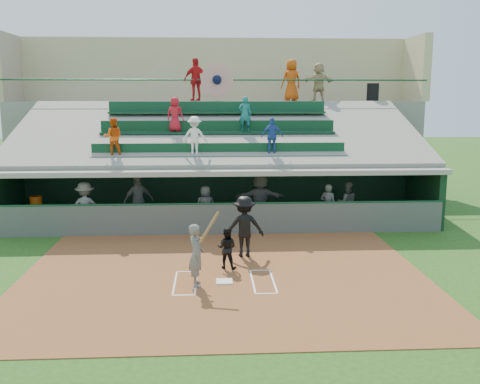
{
  "coord_description": "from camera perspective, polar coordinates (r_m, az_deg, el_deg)",
  "views": [
    {
      "loc": [
        -0.33,
        -13.44,
        4.84
      ],
      "look_at": [
        0.61,
        3.5,
        1.8
      ],
      "focal_mm": 40.0,
      "sensor_mm": 36.0,
      "label": 1
    }
  ],
  "objects": [
    {
      "name": "home_plate",
      "position": [
        14.28,
        -1.69,
        -9.51
      ],
      "size": [
        0.43,
        0.43,
        0.03
      ],
      "primitive_type": "cube",
      "color": "silver",
      "rests_on": "dirt_slab"
    },
    {
      "name": "dugout_player_d",
      "position": [
        20.11,
        2.18,
        -0.75
      ],
      "size": [
        1.86,
        0.62,
        1.99
      ],
      "primitive_type": "imported",
      "rotation": [
        0.0,
        0.0,
        3.13
      ],
      "color": "#52544F",
      "rests_on": "dugout_floor"
    },
    {
      "name": "batters_box_chalk",
      "position": [
        14.29,
        -1.69,
        -9.56
      ],
      "size": [
        2.65,
        1.85,
        0.01
      ],
      "color": "white",
      "rests_on": "dirt_slab"
    },
    {
      "name": "concourse_staff_a",
      "position": [
        25.63,
        -4.7,
        11.85
      ],
      "size": [
        1.28,
        0.92,
        2.02
      ],
      "primitive_type": "imported",
      "rotation": [
        0.0,
        0.0,
        3.54
      ],
      "color": "red",
      "rests_on": "concourse_slab"
    },
    {
      "name": "batter_at_plate",
      "position": [
        13.83,
        -4.68,
        -6.67
      ],
      "size": [
        0.86,
        0.74,
        1.95
      ],
      "color": "#565954",
      "rests_on": "dirt_slab"
    },
    {
      "name": "dugout_player_a",
      "position": [
        19.83,
        -16.18,
        -1.58
      ],
      "size": [
        1.25,
        0.84,
        1.81
      ],
      "primitive_type": "imported",
      "rotation": [
        0.0,
        0.0,
        3.29
      ],
      "color": "#5A5C57",
      "rests_on": "dugout_floor"
    },
    {
      "name": "dugout_player_e",
      "position": [
        20.12,
        9.37,
        -1.42
      ],
      "size": [
        0.71,
        0.64,
        1.62
      ],
      "primitive_type": "imported",
      "rotation": [
        0.0,
        0.0,
        2.58
      ],
      "color": "#535550",
      "rests_on": "dugout_floor"
    },
    {
      "name": "dirt_slab",
      "position": [
        14.76,
        -1.74,
        -8.95
      ],
      "size": [
        11.0,
        9.0,
        0.02
      ],
      "primitive_type": "cube",
      "color": "brown",
      "rests_on": "ground"
    },
    {
      "name": "dugout_player_b",
      "position": [
        20.21,
        -10.77,
        -0.94
      ],
      "size": [
        1.23,
        0.94,
        1.94
      ],
      "primitive_type": "imported",
      "rotation": [
        0.0,
        0.0,
        3.61
      ],
      "color": "#5B5D58",
      "rests_on": "dugout_floor"
    },
    {
      "name": "trash_bin",
      "position": [
        27.02,
        13.98,
        10.27
      ],
      "size": [
        0.58,
        0.58,
        0.86
      ],
      "primitive_type": "cylinder",
      "color": "black",
      "rests_on": "concourse_slab"
    },
    {
      "name": "dugout_floor",
      "position": [
        20.76,
        -2.17,
        -3.27
      ],
      "size": [
        16.0,
        3.5,
        0.04
      ],
      "primitive_type": "cube",
      "color": "gray",
      "rests_on": "ground"
    },
    {
      "name": "home_umpire",
      "position": [
        16.24,
        0.46,
        -3.7
      ],
      "size": [
        1.25,
        0.77,
        1.86
      ],
      "primitive_type": "imported",
      "rotation": [
        0.0,
        0.0,
        3.21
      ],
      "color": "black",
      "rests_on": "dirt_slab"
    },
    {
      "name": "dugout_player_c",
      "position": [
        19.88,
        -3.7,
        -1.54
      ],
      "size": [
        0.84,
        0.64,
        1.55
      ],
      "primitive_type": "imported",
      "rotation": [
        0.0,
        0.0,
        3.35
      ],
      "color": "#50524E",
      "rests_on": "dugout_floor"
    },
    {
      "name": "grandstand",
      "position": [
        24.09,
        -2.39,
        4.01
      ],
      "size": [
        20.4,
        10.4,
        7.8
      ],
      "color": "#525752",
      "rests_on": "ground"
    },
    {
      "name": "white_table",
      "position": [
        21.36,
        -20.64,
        -2.5
      ],
      "size": [
        0.98,
        0.85,
        0.72
      ],
      "primitive_type": "cube",
      "rotation": [
        0.0,
        0.0,
        -0.33
      ],
      "color": "white",
      "rests_on": "dugout_floor"
    },
    {
      "name": "concourse_staff_c",
      "position": [
        26.6,
        8.37,
        11.53
      ],
      "size": [
        1.78,
        0.8,
        1.85
      ],
      "primitive_type": "imported",
      "rotation": [
        0.0,
        0.0,
        3.3
      ],
      "color": "tan",
      "rests_on": "concourse_slab"
    },
    {
      "name": "catcher",
      "position": [
        15.22,
        -1.43,
        -5.99
      ],
      "size": [
        0.67,
        0.59,
        1.18
      ],
      "primitive_type": "imported",
      "rotation": [
        0.0,
        0.0,
        2.86
      ],
      "color": "black",
      "rests_on": "dirt_slab"
    },
    {
      "name": "water_cooler",
      "position": [
        21.26,
        -20.94,
        -0.99
      ],
      "size": [
        0.43,
        0.43,
        0.43
      ],
      "primitive_type": "cylinder",
      "color": "#C34F0B",
      "rests_on": "white_table"
    },
    {
      "name": "concourse_staff_b",
      "position": [
        26.53,
        5.49,
        11.76
      ],
      "size": [
        1.12,
        0.88,
        2.0
      ],
      "primitive_type": "imported",
      "rotation": [
        0.0,
        0.0,
        3.42
      ],
      "color": "#C5460B",
      "rests_on": "concourse_slab"
    },
    {
      "name": "concourse_slab",
      "position": [
        27.07,
        -2.46,
        4.76
      ],
      "size": [
        20.0,
        3.0,
        4.6
      ],
      "primitive_type": "cube",
      "color": "gray",
      "rests_on": "ground"
    },
    {
      "name": "dugout_player_f",
      "position": [
        20.86,
        11.32,
        -1.11
      ],
      "size": [
        0.8,
        0.64,
        1.59
      ],
      "primitive_type": "imported",
      "rotation": [
        0.0,
        0.0,
        3.09
      ],
      "color": "#5E615B",
      "rests_on": "dugout_floor"
    },
    {
      "name": "dugout_bench",
      "position": [
        22.06,
        -2.32,
        -1.8
      ],
      "size": [
        14.66,
        5.45,
        0.46
      ],
      "primitive_type": "cube",
      "rotation": [
        0.0,
        0.0,
        0.33
      ],
      "color": "#996237",
      "rests_on": "dugout_floor"
    },
    {
      "name": "ground",
      "position": [
        14.29,
        -1.68,
        -9.64
      ],
      "size": [
        100.0,
        100.0,
        0.0
      ],
      "primitive_type": "plane",
      "color": "#214A14",
      "rests_on": "ground"
    }
  ]
}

